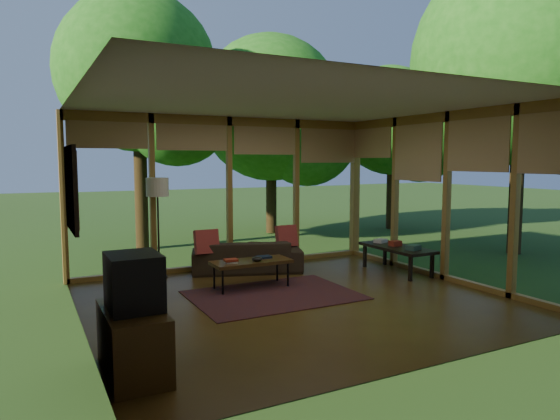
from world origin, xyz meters
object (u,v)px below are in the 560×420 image
media_cabinet (133,342)px  side_console (397,249)px  coffee_table (251,263)px  sofa (247,256)px  floor_lamp (157,193)px  television (134,281)px

media_cabinet → side_console: (4.87, 2.15, 0.11)m
media_cabinet → coffee_table: size_ratio=0.83×
sofa → floor_lamp: bearing=11.4°
sofa → floor_lamp: 1.88m
sofa → television: bearing=72.2°
sofa → media_cabinet: bearing=72.0°
side_console → sofa: bearing=151.4°
sofa → side_console: sofa is taller
sofa → media_cabinet: 4.27m
television → coffee_table: size_ratio=0.46×
television → side_console: bearing=23.9°
media_cabinet → floor_lamp: size_ratio=0.61×
media_cabinet → sofa: bearing=52.6°
media_cabinet → side_console: media_cabinet is taller
side_console → coffee_table: bearing=176.4°
media_cabinet → coffee_table: media_cabinet is taller
television → side_console: 5.32m
sofa → floor_lamp: floor_lamp is taller
media_cabinet → side_console: bearing=23.8°
coffee_table → television: bearing=-133.2°
media_cabinet → television: (0.02, 0.00, 0.55)m
sofa → coffee_table: (-0.40, -1.08, 0.12)m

